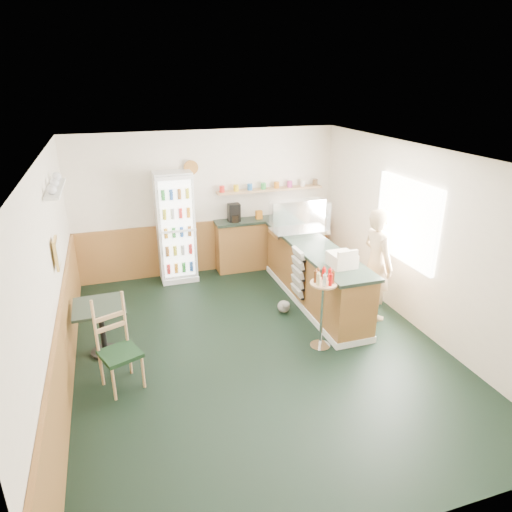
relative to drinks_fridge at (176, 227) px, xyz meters
name	(u,v)px	position (x,y,z in m)	size (l,w,h in m)	color
ground	(257,348)	(0.67, -2.74, -1.01)	(6.00, 6.00, 0.00)	black
room_envelope	(226,232)	(0.45, -2.01, 0.51)	(5.04, 6.02, 2.72)	#EFE1CC
service_counter	(314,277)	(2.02, -1.67, -0.55)	(0.68, 3.01, 1.01)	#A66D35
back_counter	(270,240)	(1.86, 0.06, -0.47)	(2.24, 0.42, 1.69)	#A66D35
drinks_fridge	(176,227)	(0.00, 0.00, 0.00)	(0.67, 0.55, 2.03)	white
display_case	(299,218)	(2.02, -0.98, 0.27)	(0.98, 0.51, 0.56)	silver
cash_register	(342,260)	(2.02, -2.56, 0.10)	(0.35, 0.36, 0.20)	beige
shopkeeper	(377,264)	(2.72, -2.41, -0.12)	(0.59, 0.43, 1.78)	tan
condiment_stand	(323,297)	(1.53, -2.98, -0.23)	(0.37, 0.37, 1.16)	silver
newspaper_rack	(298,273)	(1.67, -1.81, -0.38)	(0.09, 0.40, 0.81)	black
cafe_table	(101,320)	(-1.38, -2.21, -0.49)	(0.69, 0.69, 0.74)	black
cafe_chair	(118,340)	(-1.17, -2.94, -0.40)	(0.56, 0.57, 1.17)	black
dog_doorstop	(284,306)	(1.41, -1.89, -0.90)	(0.20, 0.26, 0.24)	gray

